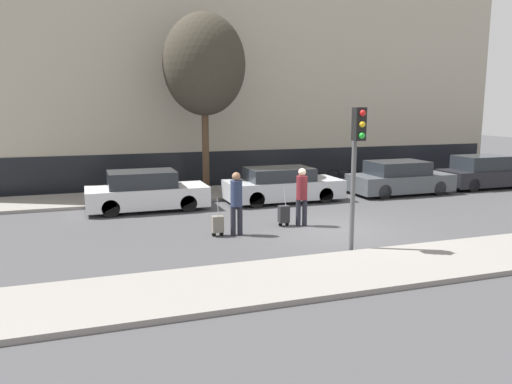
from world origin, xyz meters
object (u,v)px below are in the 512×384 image
parked_car_1 (282,185)px  bare_tree_near_crossing (204,65)px  parked_car_0 (146,192)px  parked_car_2 (399,179)px  parked_car_3 (482,173)px  trolley_left (218,224)px  traffic_light (357,150)px  pedestrian_left (236,199)px  pedestrian_right (302,193)px  trolley_right (284,214)px  parked_bicycle (343,176)px

parked_car_1 → bare_tree_near_crossing: bare_tree_near_crossing is taller
parked_car_0 → parked_car_2: 10.47m
parked_car_0 → parked_car_3: bearing=-0.2°
parked_car_2 → trolley_left: parked_car_2 is taller
parked_car_3 → trolley_left: 14.11m
parked_car_0 → trolley_left: (1.49, -4.34, -0.31)m
parked_car_0 → traffic_light: 8.50m
parked_car_0 → trolley_left: size_ratio=3.74×
pedestrian_left → traffic_light: (2.29, -2.65, 1.56)m
pedestrian_right → traffic_light: 3.45m
parked_car_2 → trolley_right: 7.69m
parked_car_3 → parked_car_0: bearing=179.8°
parked_car_0 → trolley_right: (3.73, -3.84, -0.28)m
pedestrian_right → trolley_left: bearing=-157.7°
trolley_left → pedestrian_right: bearing=7.3°
pedestrian_left → trolley_right: pedestrian_left is taller
parked_car_0 → pedestrian_left: size_ratio=2.31×
trolley_left → traffic_light: traffic_light is taller
parked_car_0 → pedestrian_right: size_ratio=2.34×
pedestrian_left → pedestrian_right: 2.27m
pedestrian_left → traffic_light: size_ratio=0.50×
parked_car_1 → pedestrian_right: size_ratio=2.50×
parked_car_1 → traffic_light: 7.28m
pedestrian_right → traffic_light: traffic_light is taller
parked_car_1 → pedestrian_right: 4.02m
pedestrian_left → pedestrian_right: pedestrian_left is taller
parked_car_1 → traffic_light: (-0.87, -6.96, 1.98)m
traffic_light → parked_bicycle: size_ratio=2.06×
trolley_right → parked_bicycle: (5.45, 6.14, 0.11)m
pedestrian_left → trolley_left: 0.89m
trolley_left → trolley_right: bearing=12.5°
parked_car_0 → parked_car_2: (10.47, -0.15, -0.00)m
parked_car_1 → trolley_left: (-3.70, -4.24, -0.28)m
parked_car_2 → pedestrian_right: pedestrian_right is taller
trolley_left → traffic_light: (2.84, -2.71, 2.25)m
parked_car_3 → parked_bicycle: bearing=157.8°
pedestrian_right → trolley_right: pedestrian_right is taller
pedestrian_right → bare_tree_near_crossing: (-1.55, 6.18, 4.25)m
parked_car_0 → bare_tree_near_crossing: size_ratio=0.59×
trolley_left → parked_car_3: bearing=17.7°
pedestrian_left → bare_tree_near_crossing: (0.68, 6.60, 4.23)m
parked_car_2 → parked_car_3: bearing=1.4°
parked_car_3 → trolley_left: bearing=-162.3°
bare_tree_near_crossing → parked_car_3: bearing=-10.4°
trolley_right → traffic_light: bearing=-79.5°
parked_car_3 → parked_car_1: bearing=-179.7°
parked_car_0 → parked_car_3: size_ratio=1.07×
parked_car_2 → parked_bicycle: bearing=117.7°
parked_car_0 → parked_bicycle: 9.47m
pedestrian_left → parked_car_0: bearing=121.5°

